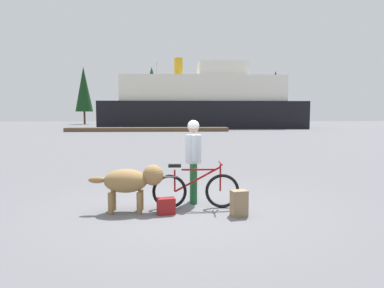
{
  "coord_description": "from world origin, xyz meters",
  "views": [
    {
      "loc": [
        -0.07,
        -6.46,
        1.81
      ],
      "look_at": [
        0.34,
        1.51,
        1.11
      ],
      "focal_mm": 32.13,
      "sensor_mm": 36.0,
      "label": 1
    }
  ],
  "objects_px": {
    "person_cyclist": "(193,153)",
    "sailboat_moored": "(157,123)",
    "bicycle": "(195,190)",
    "ferry_boat": "(203,104)",
    "dog": "(131,181)",
    "handbag_pannier": "(166,206)",
    "backpack": "(239,203)"
  },
  "relations": [
    {
      "from": "person_cyclist",
      "to": "sailboat_moored",
      "type": "xyz_separation_m",
      "value": [
        -2.9,
        43.48,
        -0.5
      ]
    },
    {
      "from": "bicycle",
      "to": "ferry_boat",
      "type": "relative_size",
      "value": 0.07
    },
    {
      "from": "ferry_boat",
      "to": "sailboat_moored",
      "type": "height_order",
      "value": "sailboat_moored"
    },
    {
      "from": "dog",
      "to": "handbag_pannier",
      "type": "relative_size",
      "value": 4.3
    },
    {
      "from": "dog",
      "to": "handbag_pannier",
      "type": "distance_m",
      "value": 0.8
    },
    {
      "from": "person_cyclist",
      "to": "handbag_pannier",
      "type": "relative_size",
      "value": 5.28
    },
    {
      "from": "person_cyclist",
      "to": "dog",
      "type": "relative_size",
      "value": 1.23
    },
    {
      "from": "backpack",
      "to": "person_cyclist",
      "type": "bearing_deg",
      "value": 127.8
    },
    {
      "from": "sailboat_moored",
      "to": "bicycle",
      "type": "bearing_deg",
      "value": -86.21
    },
    {
      "from": "dog",
      "to": "ferry_boat",
      "type": "distance_m",
      "value": 39.01
    },
    {
      "from": "dog",
      "to": "sailboat_moored",
      "type": "xyz_separation_m",
      "value": [
        -1.72,
        44.1,
        -0.07
      ]
    },
    {
      "from": "bicycle",
      "to": "ferry_boat",
      "type": "height_order",
      "value": "ferry_boat"
    },
    {
      "from": "bicycle",
      "to": "sailboat_moored",
      "type": "relative_size",
      "value": 0.18
    },
    {
      "from": "bicycle",
      "to": "sailboat_moored",
      "type": "distance_m",
      "value": 44.02
    },
    {
      "from": "bicycle",
      "to": "ferry_boat",
      "type": "distance_m",
      "value": 38.73
    },
    {
      "from": "bicycle",
      "to": "dog",
      "type": "height_order",
      "value": "bicycle"
    },
    {
      "from": "dog",
      "to": "sailboat_moored",
      "type": "bearing_deg",
      "value": 92.23
    },
    {
      "from": "dog",
      "to": "sailboat_moored",
      "type": "height_order",
      "value": "sailboat_moored"
    },
    {
      "from": "dog",
      "to": "backpack",
      "type": "distance_m",
      "value": 2.0
    },
    {
      "from": "backpack",
      "to": "ferry_boat",
      "type": "xyz_separation_m",
      "value": [
        2.61,
        39.02,
        2.96
      ]
    },
    {
      "from": "person_cyclist",
      "to": "ferry_boat",
      "type": "relative_size",
      "value": 0.07
    },
    {
      "from": "dog",
      "to": "ferry_boat",
      "type": "bearing_deg",
      "value": 83.29
    },
    {
      "from": "dog",
      "to": "backpack",
      "type": "xyz_separation_m",
      "value": [
        1.94,
        -0.36,
        -0.35
      ]
    },
    {
      "from": "bicycle",
      "to": "handbag_pannier",
      "type": "relative_size",
      "value": 5.24
    },
    {
      "from": "handbag_pannier",
      "to": "sailboat_moored",
      "type": "xyz_separation_m",
      "value": [
        -2.36,
        44.29,
        0.37
      ]
    },
    {
      "from": "ferry_boat",
      "to": "dog",
      "type": "bearing_deg",
      "value": -96.71
    },
    {
      "from": "backpack",
      "to": "handbag_pannier",
      "type": "relative_size",
      "value": 1.44
    },
    {
      "from": "backpack",
      "to": "ferry_boat",
      "type": "height_order",
      "value": "ferry_boat"
    },
    {
      "from": "handbag_pannier",
      "to": "ferry_boat",
      "type": "bearing_deg",
      "value": 84.26
    },
    {
      "from": "ferry_boat",
      "to": "person_cyclist",
      "type": "bearing_deg",
      "value": -95.06
    },
    {
      "from": "bicycle",
      "to": "person_cyclist",
      "type": "distance_m",
      "value": 0.78
    },
    {
      "from": "handbag_pannier",
      "to": "sailboat_moored",
      "type": "bearing_deg",
      "value": 93.05
    }
  ]
}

